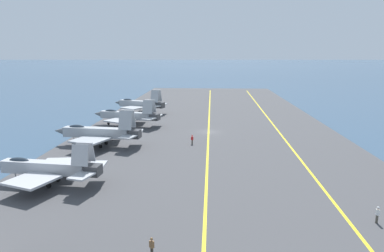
% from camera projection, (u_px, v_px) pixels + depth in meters
% --- Properties ---
extents(ground_plane, '(2000.00, 2000.00, 0.00)m').
position_uv_depth(ground_plane, '(209.00, 134.00, 73.63)').
color(ground_plane, '#334C66').
extents(carrier_deck, '(189.56, 54.88, 0.40)m').
position_uv_depth(carrier_deck, '(209.00, 133.00, 73.59)').
color(carrier_deck, '#424244').
rests_on(carrier_deck, ground).
extents(deck_stripe_foul_line, '(170.58, 3.41, 0.01)m').
position_uv_depth(deck_stripe_foul_line, '(279.00, 133.00, 72.71)').
color(deck_stripe_foul_line, yellow).
rests_on(deck_stripe_foul_line, carrier_deck).
extents(deck_stripe_centerline, '(170.60, 0.36, 0.01)m').
position_uv_depth(deck_stripe_centerline, '(209.00, 132.00, 73.54)').
color(deck_stripe_centerline, yellow).
rests_on(deck_stripe_centerline, carrier_deck).
extents(parked_jet_nearest, '(12.05, 15.20, 5.69)m').
position_uv_depth(parked_jet_nearest, '(47.00, 168.00, 43.44)').
color(parked_jet_nearest, '#A8AAAF').
rests_on(parked_jet_nearest, carrier_deck).
extents(parked_jet_second, '(12.83, 16.56, 6.75)m').
position_uv_depth(parked_jet_second, '(98.00, 132.00, 61.65)').
color(parked_jet_second, '#9EA3A8').
rests_on(parked_jet_second, carrier_deck).
extents(parked_jet_third, '(12.67, 16.70, 6.30)m').
position_uv_depth(parked_jet_third, '(127.00, 116.00, 79.10)').
color(parked_jet_third, '#9EA3A8').
rests_on(parked_jet_third, carrier_deck).
extents(parked_jet_fourth, '(12.64, 15.78, 6.82)m').
position_uv_depth(parked_jet_fourth, '(140.00, 104.00, 95.61)').
color(parked_jet_fourth, '#9EA3A8').
rests_on(parked_jet_fourth, carrier_deck).
extents(crew_brown_vest, '(0.45, 0.46, 1.71)m').
position_uv_depth(crew_brown_vest, '(152.00, 246.00, 28.13)').
color(crew_brown_vest, '#383328').
rests_on(crew_brown_vest, carrier_deck).
extents(crew_white_vest, '(0.39, 0.27, 1.75)m').
position_uv_depth(crew_white_vest, '(377.00, 214.00, 33.71)').
color(crew_white_vest, '#4C473D').
rests_on(crew_white_vest, carrier_deck).
extents(crew_red_vest, '(0.43, 0.46, 1.74)m').
position_uv_depth(crew_red_vest, '(192.00, 139.00, 63.27)').
color(crew_red_vest, '#383328').
rests_on(crew_red_vest, carrier_deck).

